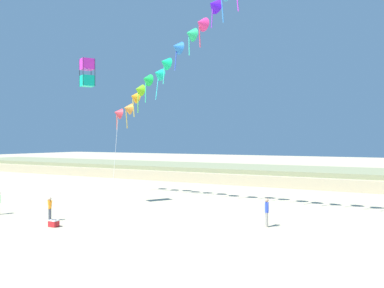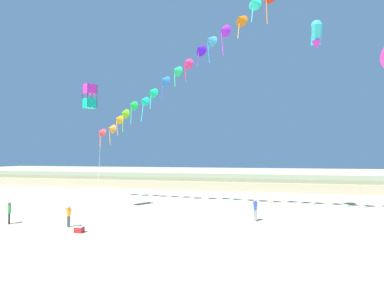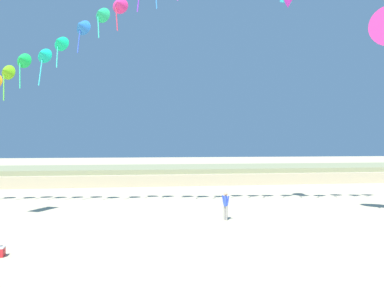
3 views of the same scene
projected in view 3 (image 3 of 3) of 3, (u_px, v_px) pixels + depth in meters
name	position (u px, v px, depth m)	size (l,w,h in m)	color
dune_ridge	(141.00, 174.00, 50.08)	(120.00, 13.37, 1.78)	tan
person_near_right	(226.00, 204.00, 24.85)	(0.40, 0.55, 1.73)	gray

